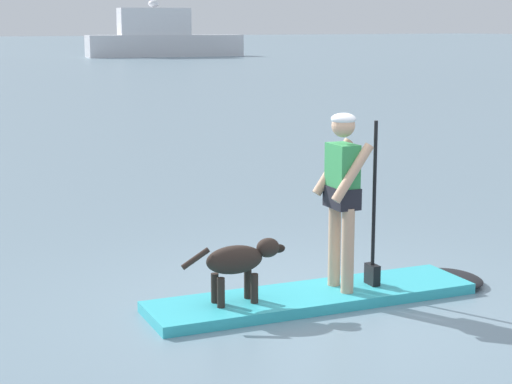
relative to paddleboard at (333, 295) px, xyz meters
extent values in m
plane|color=slate|center=(-0.23, 0.03, -0.05)|extent=(400.00, 400.00, 0.00)
cube|color=#33B2BF|center=(-0.23, 0.03, 0.00)|extent=(3.25, 1.23, 0.10)
ellipsoid|color=black|center=(1.34, -0.20, 0.00)|extent=(0.66, 0.81, 0.10)
cylinder|color=tan|center=(0.09, 0.12, 0.46)|extent=(0.12, 0.12, 0.81)
cylinder|color=tan|center=(0.05, -0.14, 0.46)|extent=(0.12, 0.12, 0.81)
cube|color=black|center=(0.07, -0.01, 0.94)|extent=(0.27, 0.39, 0.20)
cube|color=#338C4C|center=(0.07, -0.01, 1.15)|extent=(0.25, 0.37, 0.58)
sphere|color=tan|center=(0.07, -0.01, 1.61)|extent=(0.22, 0.22, 0.22)
ellipsoid|color=white|center=(0.07, -0.01, 1.67)|extent=(0.23, 0.23, 0.11)
cylinder|color=tan|center=(0.10, 0.18, 1.20)|extent=(0.43, 0.15, 0.54)
cylinder|color=tan|center=(0.05, -0.20, 1.20)|extent=(0.43, 0.15, 0.54)
cylinder|color=black|center=(0.42, -0.06, 0.85)|extent=(0.04, 0.04, 1.59)
cube|color=black|center=(0.42, -0.06, 0.15)|extent=(0.11, 0.19, 0.20)
ellipsoid|color=#2D231E|center=(-1.00, 0.15, 0.45)|extent=(0.57, 0.30, 0.26)
ellipsoid|color=#2D231E|center=(-0.68, 0.10, 0.53)|extent=(0.24, 0.19, 0.18)
ellipsoid|color=black|center=(-0.57, 0.08, 0.51)|extent=(0.13, 0.10, 0.08)
cylinder|color=#2D231E|center=(-1.37, 0.20, 0.50)|extent=(0.27, 0.09, 0.18)
cylinder|color=#2D231E|center=(-0.83, 0.20, 0.19)|extent=(0.07, 0.07, 0.27)
cylinder|color=#2D231E|center=(-0.85, 0.05, 0.19)|extent=(0.07, 0.07, 0.27)
cylinder|color=#2D231E|center=(-1.15, 0.25, 0.19)|extent=(0.07, 0.07, 0.27)
cylinder|color=#2D231E|center=(-1.17, 0.10, 0.19)|extent=(0.07, 0.07, 0.27)
cube|color=silver|center=(27.51, 59.94, 0.84)|extent=(13.13, 5.06, 1.78)
cube|color=silver|center=(26.54, 59.94, 2.81)|extent=(6.06, 3.03, 2.17)
ellipsoid|color=white|center=(26.54, 59.94, 4.25)|extent=(0.90, 0.90, 0.60)
camera|label=1|loc=(-4.85, -6.42, 2.52)|focal=61.52mm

